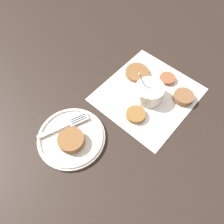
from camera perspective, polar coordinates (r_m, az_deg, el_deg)
ground_plane at (r=0.76m, az=10.53°, el=2.91°), size 4.00×4.00×0.00m
napkin at (r=0.78m, az=9.30°, el=4.64°), size 0.34×0.32×0.00m
sauce_bowl at (r=0.75m, az=9.62°, el=4.99°), size 0.10×0.10×0.11m
fritter_0 at (r=0.82m, az=6.56°, el=10.22°), size 0.09×0.09×0.01m
fritter_1 at (r=0.78m, az=18.18°, el=3.78°), size 0.07×0.07×0.02m
fritter_2 at (r=0.82m, az=14.24°, el=8.47°), size 0.06×0.06×0.01m
fritter_3 at (r=0.71m, az=5.98°, el=-0.45°), size 0.06×0.06×0.02m
serving_plate at (r=0.69m, az=-10.56°, el=-6.53°), size 0.21×0.21×0.02m
fritter_on_plate at (r=0.66m, az=-10.65°, el=-7.17°), size 0.08×0.08×0.02m
fork at (r=0.70m, az=-11.22°, el=-2.99°), size 0.17×0.07×0.00m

